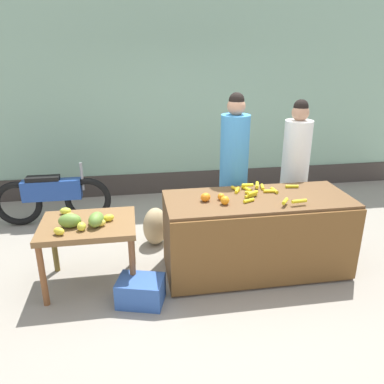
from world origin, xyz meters
The scene contains 12 objects.
ground_plane centered at (0.00, 0.00, 0.00)m, with size 24.00×24.00×0.00m, color gray.
market_wall_back centered at (0.00, 2.72, 1.71)m, with size 8.12×0.23×3.48m.
fruit_stall_counter centered at (0.48, -0.01, 0.43)m, with size 1.98×0.83×0.86m.
side_table_wooden centered at (-1.30, 0.00, 0.61)m, with size 0.95×0.72×0.71m.
banana_bunch_pile centered at (0.54, 0.10, 0.89)m, with size 0.77×0.66×0.07m.
orange_pile centered at (-0.02, -0.04, 0.91)m, with size 0.27×0.21×0.09m.
mango_papaya_pile centered at (-1.33, -0.06, 0.77)m, with size 0.59×0.60×0.14m.
vendor_woman_blue_shirt centered at (0.38, 0.65, 0.96)m, with size 0.34×0.34×1.89m.
vendor_woman_white_shirt centered at (1.20, 0.74, 0.90)m, with size 0.34×0.34×1.79m.
parked_motorcycle centered at (-1.96, 1.63, 0.40)m, with size 1.60×0.18×0.88m.
produce_crate centered at (-0.81, -0.42, 0.13)m, with size 0.44×0.32×0.26m, color #3359A5.
produce_sack centered at (-0.58, 0.78, 0.24)m, with size 0.36×0.30×0.48m, color tan.
Camera 1 is at (-0.83, -3.59, 2.34)m, focal length 35.54 mm.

